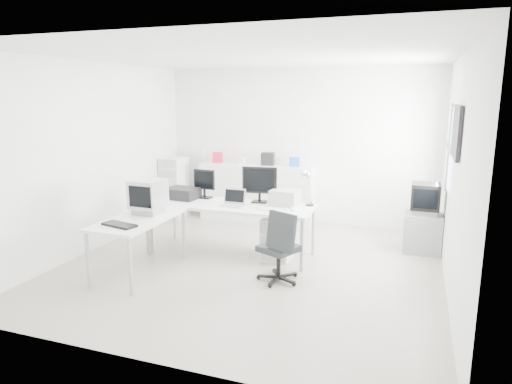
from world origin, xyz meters
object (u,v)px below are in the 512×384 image
(lcd_monitor_large, at_px, (260,185))
(tv_cabinet, at_px, (422,233))
(inkjet_printer, at_px, (183,193))
(crt_monitor, at_px, (148,196))
(lcd_monitor_small, at_px, (204,184))
(sideboard, at_px, (257,193))
(laptop, at_px, (232,199))
(laser_printer, at_px, (285,197))
(filing_cabinet, at_px, (175,188))
(office_chair, at_px, (279,245))
(crt_tv, at_px, (425,199))
(side_desk, at_px, (140,245))
(main_desk, at_px, (232,229))
(drawer_pedestal, at_px, (278,238))

(lcd_monitor_large, relative_size, tv_cabinet, 0.91)
(inkjet_printer, bearing_deg, crt_monitor, -84.92)
(lcd_monitor_small, relative_size, sideboard, 0.21)
(laptop, xyz_separation_m, tv_cabinet, (2.62, 1.11, -0.57))
(laptop, distance_m, crt_monitor, 1.18)
(tv_cabinet, bearing_deg, laser_printer, -157.67)
(inkjet_printer, relative_size, filing_cabinet, 0.41)
(office_chair, relative_size, crt_tv, 1.90)
(lcd_monitor_small, height_order, tv_cabinet, lcd_monitor_small)
(office_chair, bearing_deg, side_desk, -144.22)
(crt_tv, relative_size, sideboard, 0.24)
(crt_monitor, xyz_separation_m, crt_tv, (3.52, 1.86, -0.17))
(side_desk, xyz_separation_m, filing_cabinet, (-0.98, 2.68, 0.20))
(side_desk, bearing_deg, filing_cabinet, 110.17)
(crt_monitor, relative_size, office_chair, 0.49)
(main_desk, relative_size, filing_cabinet, 2.09)
(drawer_pedestal, xyz_separation_m, inkjet_printer, (-1.55, 0.05, 0.53))
(drawer_pedestal, xyz_separation_m, sideboard, (-0.95, 1.81, 0.23))
(lcd_monitor_large, height_order, crt_tv, lcd_monitor_large)
(drawer_pedestal, bearing_deg, lcd_monitor_large, 150.26)
(tv_cabinet, bearing_deg, crt_tv, 0.00)
(office_chair, distance_m, tv_cabinet, 2.46)
(main_desk, bearing_deg, laptop, -63.43)
(side_desk, xyz_separation_m, laser_printer, (1.60, 1.32, 0.49))
(office_chair, height_order, crt_tv, crt_tv)
(lcd_monitor_small, height_order, crt_monitor, crt_monitor)
(side_desk, bearing_deg, laser_printer, 39.52)
(laptop, distance_m, crt_tv, 2.84)
(lcd_monitor_large, xyz_separation_m, sideboard, (-0.60, 1.61, -0.49))
(side_desk, distance_m, office_chair, 1.84)
(drawer_pedestal, bearing_deg, crt_monitor, -149.86)
(crt_monitor, relative_size, tv_cabinet, 0.80)
(office_chair, distance_m, sideboard, 2.88)
(inkjet_printer, height_order, sideboard, sideboard)
(laptop, relative_size, crt_monitor, 0.73)
(crt_monitor, bearing_deg, laser_printer, 35.98)
(main_desk, height_order, lcd_monitor_small, lcd_monitor_small)
(laser_printer, bearing_deg, crt_tv, 25.95)
(laser_printer, bearing_deg, filing_cabinet, 155.86)
(lcd_monitor_small, distance_m, filing_cabinet, 1.89)
(laser_printer, relative_size, sideboard, 0.18)
(lcd_monitor_small, relative_size, tv_cabinet, 0.76)
(side_desk, bearing_deg, lcd_monitor_small, 77.47)
(side_desk, relative_size, laptop, 4.08)
(main_desk, distance_m, crt_monitor, 1.35)
(sideboard, bearing_deg, tv_cabinet, -16.40)
(inkjet_printer, bearing_deg, drawer_pedestal, 3.23)
(filing_cabinet, bearing_deg, laser_printer, -27.76)
(office_chair, height_order, sideboard, sideboard)
(side_desk, bearing_deg, crt_monitor, 90.00)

